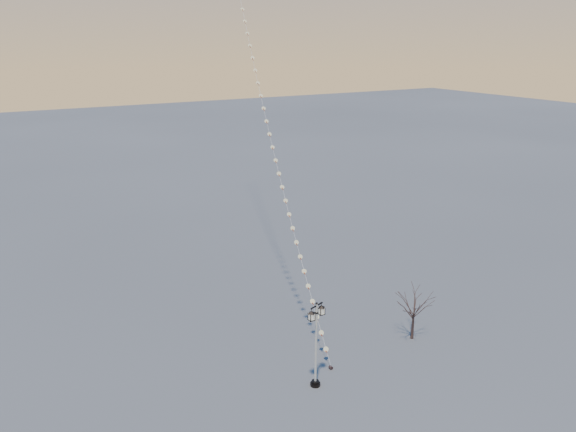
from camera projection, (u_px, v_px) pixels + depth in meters
ground at (350, 375)px, 33.75m from camera, size 300.00×300.00×0.00m
street_lamp at (316, 341)px, 31.83m from camera, size 1.35×0.79×5.53m
bare_tree at (414, 307)px, 37.17m from camera, size 2.11×2.11×3.50m
kite_train at (260, 66)px, 44.65m from camera, size 8.32×34.26×35.50m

